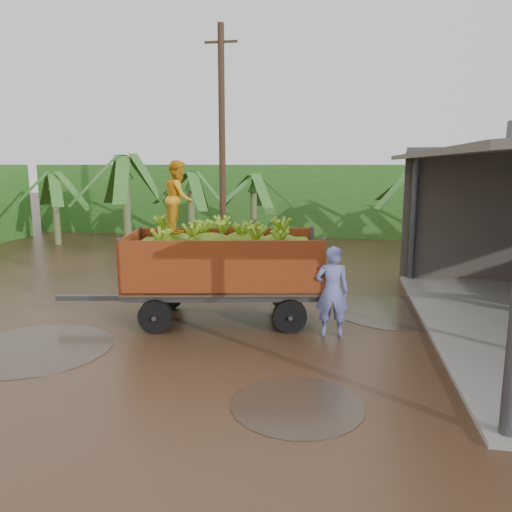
{
  "coord_description": "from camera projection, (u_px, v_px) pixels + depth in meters",
  "views": [
    {
      "loc": [
        3.02,
        -10.24,
        3.59
      ],
      "look_at": [
        1.11,
        1.27,
        1.45
      ],
      "focal_mm": 35.0,
      "sensor_mm": 36.0,
      "label": 1
    }
  ],
  "objects": [
    {
      "name": "ground",
      "position": [
        198.0,
        329.0,
        11.07
      ],
      "size": [
        100.0,
        100.0,
        0.0
      ],
      "primitive_type": "plane",
      "color": "black",
      "rests_on": "ground"
    },
    {
      "name": "banana_plants",
      "position": [
        43.0,
        217.0,
        16.73
      ],
      "size": [
        23.9,
        20.38,
        4.24
      ],
      "color": "#2D661E",
      "rests_on": "ground"
    },
    {
      "name": "hedge_north",
      "position": [
        244.0,
        199.0,
        26.6
      ],
      "size": [
        22.0,
        3.0,
        3.6
      ],
      "primitive_type": "cube",
      "color": "#2D661E",
      "rests_on": "ground"
    },
    {
      "name": "man_blue",
      "position": [
        332.0,
        292.0,
        10.48
      ],
      "size": [
        0.74,
        0.51,
        1.93
      ],
      "primitive_type": "imported",
      "rotation": [
        0.0,
        0.0,
        3.21
      ],
      "color": "#6873BE",
      "rests_on": "ground"
    },
    {
      "name": "banana_trailer",
      "position": [
        223.0,
        263.0,
        11.51
      ],
      "size": [
        6.22,
        2.86,
        3.69
      ],
      "rotation": [
        0.0,
        0.0,
        0.17
      ],
      "color": "#B04219",
      "rests_on": "ground"
    },
    {
      "name": "utility_pole",
      "position": [
        222.0,
        145.0,
        18.35
      ],
      "size": [
        1.2,
        0.24,
        8.53
      ],
      "color": "#47301E",
      "rests_on": "ground"
    }
  ]
}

